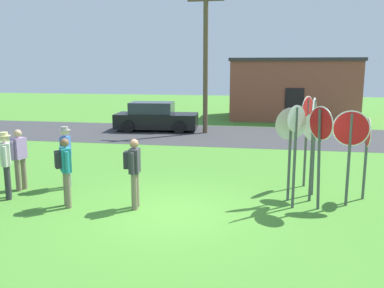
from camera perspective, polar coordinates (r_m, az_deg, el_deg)
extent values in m
plane|color=#47842D|center=(9.85, -3.16, -9.38)|extent=(80.00, 80.00, 0.00)
cube|color=#38383A|center=(20.73, 4.15, 1.24)|extent=(60.00, 6.40, 0.01)
cube|color=brown|center=(28.28, 13.59, 7.21)|extent=(7.74, 5.26, 3.68)
cube|color=#383333|center=(28.24, 13.76, 11.14)|extent=(7.94, 5.46, 0.20)
cube|color=black|center=(25.70, 13.82, 5.12)|extent=(1.10, 0.08, 2.10)
cylinder|color=brown|center=(21.13, 1.87, 11.16)|extent=(0.24, 0.24, 7.15)
cube|color=brown|center=(21.37, 1.92, 19.16)|extent=(1.80, 0.12, 0.12)
cube|color=black|center=(22.20, -4.87, 3.22)|extent=(4.43, 2.13, 0.76)
cube|color=#2D333D|center=(22.17, -5.54, 4.97)|extent=(2.35, 1.70, 0.60)
cylinder|color=black|center=(22.91, -1.16, 2.95)|extent=(0.66, 0.27, 0.64)
cylinder|color=black|center=(21.14, -1.76, 2.31)|extent=(0.66, 0.27, 0.64)
cylinder|color=black|center=(23.38, -7.67, 3.02)|extent=(0.66, 0.27, 0.64)
cylinder|color=black|center=(21.65, -8.77, 2.39)|extent=(0.66, 0.27, 0.64)
cylinder|color=#474C4C|center=(10.13, 13.89, -1.96)|extent=(0.10, 0.10, 2.43)
cylinder|color=white|center=(9.97, 14.13, 3.39)|extent=(0.43, 0.48, 0.63)
cylinder|color=red|center=(9.98, 14.09, 3.40)|extent=(0.40, 0.45, 0.59)
cylinder|color=#474C4C|center=(10.76, 16.12, -1.00)|extent=(0.08, 0.08, 2.56)
cylinder|color=white|center=(10.61, 16.39, 4.15)|extent=(0.18, 0.72, 0.74)
cylinder|color=red|center=(10.61, 16.34, 4.15)|extent=(0.17, 0.67, 0.68)
cylinder|color=#474C4C|center=(10.18, 17.01, -2.13)|extent=(0.18, 0.16, 2.41)
cylinder|color=white|center=(10.03, 17.28, 2.72)|extent=(0.49, 0.69, 0.80)
cylinder|color=red|center=(10.02, 17.23, 2.72)|extent=(0.46, 0.64, 0.74)
cylinder|color=#474C4C|center=(11.32, 16.30, -1.58)|extent=(0.13, 0.14, 2.12)
cylinder|color=white|center=(11.19, 16.50, 2.17)|extent=(0.63, 0.44, 0.75)
cylinder|color=red|center=(11.20, 16.52, 2.18)|extent=(0.59, 0.41, 0.69)
cylinder|color=#474C4C|center=(10.71, 20.71, -2.10)|extent=(0.08, 0.08, 2.27)
cylinder|color=white|center=(10.58, 20.98, 2.01)|extent=(0.85, 0.14, 0.86)
cylinder|color=red|center=(10.57, 20.98, 2.00)|extent=(0.79, 0.13, 0.80)
cylinder|color=#474C4C|center=(10.67, 13.23, -1.65)|extent=(0.09, 0.09, 2.30)
cylinder|color=white|center=(10.53, 13.42, 2.69)|extent=(0.76, 0.31, 0.81)
cylinder|color=red|center=(10.54, 13.40, 2.69)|extent=(0.70, 0.29, 0.75)
cylinder|color=#474C4C|center=(12.07, 15.34, 0.12)|extent=(0.09, 0.09, 2.50)
cylinder|color=white|center=(11.95, 15.55, 4.33)|extent=(0.39, 0.77, 0.85)
cylinder|color=red|center=(11.94, 15.59, 4.33)|extent=(0.36, 0.72, 0.79)
cylinder|color=#474C4C|center=(11.43, 22.70, -2.07)|extent=(0.07, 0.07, 2.04)
cylinder|color=white|center=(11.31, 22.96, 1.46)|extent=(0.02, 0.73, 0.73)
cylinder|color=red|center=(11.30, 22.91, 1.46)|extent=(0.03, 0.68, 0.68)
cylinder|color=#7A6B56|center=(10.20, -7.65, -6.15)|extent=(0.14, 0.14, 0.88)
cylinder|color=#7A6B56|center=(10.00, -7.93, -6.51)|extent=(0.14, 0.14, 0.88)
cube|color=#333338|center=(9.91, -7.89, -2.29)|extent=(0.25, 0.38, 0.58)
cylinder|color=#333338|center=(10.15, -7.58, -2.10)|extent=(0.09, 0.09, 0.52)
cylinder|color=#333338|center=(9.69, -8.21, -2.72)|extent=(0.09, 0.09, 0.52)
sphere|color=#9E7051|center=(9.83, -7.95, 0.07)|extent=(0.21, 0.21, 0.21)
cube|color=#232328|center=(9.95, -8.85, -2.15)|extent=(0.16, 0.27, 0.40)
cylinder|color=#7A6B56|center=(10.66, -16.85, -5.78)|extent=(0.14, 0.14, 0.88)
cylinder|color=#7A6B56|center=(10.45, -16.66, -6.10)|extent=(0.14, 0.14, 0.88)
cube|color=teal|center=(10.38, -16.97, -2.07)|extent=(0.39, 0.42, 0.58)
cylinder|color=teal|center=(10.62, -17.16, -1.92)|extent=(0.09, 0.09, 0.52)
cylinder|color=teal|center=(10.15, -16.76, -2.45)|extent=(0.09, 0.09, 0.52)
sphere|color=brown|center=(10.30, -17.09, 0.18)|extent=(0.21, 0.21, 0.21)
cube|color=#232328|center=(10.35, -17.91, -2.04)|extent=(0.27, 0.29, 0.40)
cylinder|color=#2D2D33|center=(11.83, -23.93, -4.64)|extent=(0.14, 0.14, 0.88)
cylinder|color=#2D2D33|center=(11.62, -23.98, -4.91)|extent=(0.14, 0.14, 0.88)
cube|color=beige|center=(11.57, -24.22, -1.28)|extent=(0.37, 0.42, 0.58)
cylinder|color=beige|center=(11.81, -24.15, -1.15)|extent=(0.09, 0.09, 0.52)
cylinder|color=beige|center=(11.34, -24.28, -1.62)|extent=(0.09, 0.09, 0.52)
sphere|color=beige|center=(11.50, -24.38, 0.74)|extent=(0.21, 0.21, 0.21)
cylinder|color=beige|center=(11.49, -24.40, 1.03)|extent=(0.31, 0.31, 0.02)
cylinder|color=beige|center=(11.48, -24.42, 1.27)|extent=(0.19, 0.19, 0.09)
cylinder|color=#4C5670|center=(12.28, -16.65, -3.63)|extent=(0.14, 0.14, 0.88)
cylinder|color=#4C5670|center=(12.07, -16.90, -3.89)|extent=(0.14, 0.14, 0.88)
cube|color=#3860B7|center=(12.02, -16.96, -0.39)|extent=(0.30, 0.40, 0.58)
cylinder|color=#3860B7|center=(12.25, -16.68, -0.26)|extent=(0.09, 0.09, 0.52)
cylinder|color=#3860B7|center=(11.80, -17.23, -0.70)|extent=(0.09, 0.09, 0.52)
sphere|color=beige|center=(11.95, -17.06, 1.57)|extent=(0.21, 0.21, 0.21)
cylinder|color=gray|center=(11.94, -17.08, 1.84)|extent=(0.32, 0.31, 0.02)
cylinder|color=gray|center=(11.94, -17.09, 2.08)|extent=(0.19, 0.19, 0.09)
cylinder|color=#7A6B56|center=(12.46, -22.07, -3.76)|extent=(0.14, 0.14, 0.88)
cylinder|color=#7A6B56|center=(12.31, -22.78, -3.99)|extent=(0.14, 0.14, 0.88)
cube|color=#9E7AB2|center=(12.24, -22.66, -0.56)|extent=(0.29, 0.40, 0.58)
cylinder|color=#9E7AB2|center=(12.41, -21.88, -0.45)|extent=(0.09, 0.09, 0.52)
cylinder|color=#9E7AB2|center=(12.07, -23.45, -0.85)|extent=(0.09, 0.09, 0.52)
sphere|color=tan|center=(12.17, -22.80, 1.36)|extent=(0.21, 0.21, 0.21)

